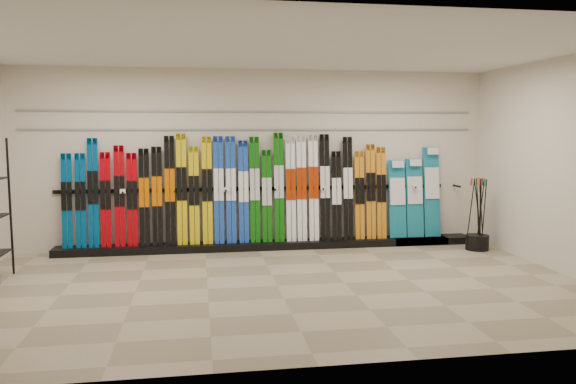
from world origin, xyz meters
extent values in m
plane|color=gray|center=(0.00, 0.00, 0.00)|extent=(8.00, 8.00, 0.00)
plane|color=beige|center=(0.00, 2.50, 1.50)|extent=(8.00, 0.00, 8.00)
plane|color=beige|center=(4.00, 0.00, 1.50)|extent=(0.00, 5.00, 5.00)
plane|color=silver|center=(0.00, 0.00, 3.00)|extent=(8.00, 8.00, 0.00)
cube|color=black|center=(0.22, 2.28, 0.06)|extent=(8.00, 0.40, 0.12)
cube|color=navy|center=(-3.05, 2.30, 0.87)|extent=(0.17, 0.17, 1.51)
cube|color=navy|center=(-2.84, 2.30, 0.87)|extent=(0.17, 0.17, 1.51)
cube|color=navy|center=(-2.65, 2.32, 0.99)|extent=(0.17, 0.19, 1.75)
cube|color=#AD0009|center=(-2.46, 2.31, 0.88)|extent=(0.17, 0.17, 1.52)
cube|color=#AD0009|center=(-2.24, 2.31, 0.93)|extent=(0.17, 0.18, 1.63)
cube|color=#AD0009|center=(-2.04, 2.30, 0.87)|extent=(0.17, 0.17, 1.51)
cube|color=black|center=(-1.85, 2.31, 0.91)|extent=(0.17, 0.17, 1.58)
cube|color=black|center=(-1.65, 2.31, 0.92)|extent=(0.17, 0.18, 1.61)
cube|color=black|center=(-1.44, 2.32, 1.01)|extent=(0.17, 0.19, 1.78)
cube|color=#DBBD0E|center=(-1.25, 2.32, 1.03)|extent=(0.17, 0.20, 1.81)
cube|color=#DBBD0E|center=(-1.06, 2.31, 0.92)|extent=(0.17, 0.18, 1.61)
cube|color=#DBBD0E|center=(-0.84, 2.32, 1.00)|extent=(0.17, 0.19, 1.76)
cube|color=#1B48B9|center=(-0.65, 2.32, 1.01)|extent=(0.17, 0.19, 1.77)
cube|color=#1B48B9|center=(-0.45, 2.32, 1.00)|extent=(0.17, 0.19, 1.77)
cube|color=#1B48B9|center=(-0.24, 2.31, 0.97)|extent=(0.17, 0.18, 1.70)
cube|color=#0F630C|center=(-0.05, 2.32, 1.00)|extent=(0.17, 0.19, 1.76)
cube|color=#0F630C|center=(0.15, 2.31, 0.89)|extent=(0.17, 0.17, 1.54)
cube|color=#0F630C|center=(0.35, 2.32, 1.03)|extent=(0.17, 0.20, 1.83)
cube|color=white|center=(0.56, 2.32, 0.99)|extent=(0.17, 0.19, 1.75)
cube|color=white|center=(0.74, 2.32, 1.01)|extent=(0.17, 0.19, 1.77)
cube|color=white|center=(0.95, 2.32, 1.02)|extent=(0.17, 0.19, 1.79)
cube|color=black|center=(1.15, 2.32, 1.02)|extent=(0.17, 0.20, 1.80)
cube|color=black|center=(1.35, 2.31, 0.88)|extent=(0.17, 0.17, 1.51)
cube|color=black|center=(1.55, 2.32, 1.00)|extent=(0.17, 0.19, 1.76)
cube|color=orange|center=(1.76, 2.31, 0.87)|extent=(0.17, 0.17, 1.51)
cube|color=orange|center=(1.96, 2.31, 0.93)|extent=(0.17, 0.18, 1.63)
cube|color=orange|center=(2.15, 2.31, 0.91)|extent=(0.17, 0.17, 1.58)
cube|color=#14728C|center=(2.45, 2.34, 0.79)|extent=(0.30, 0.21, 1.35)
cube|color=#14728C|center=(2.77, 2.35, 0.80)|extent=(0.30, 0.21, 1.37)
cube|color=#14728C|center=(3.09, 2.36, 0.90)|extent=(0.29, 0.24, 1.57)
cylinder|color=black|center=(3.60, 1.63, 0.12)|extent=(0.38, 0.38, 0.25)
cylinder|color=black|center=(3.61, 1.59, 0.61)|extent=(0.06, 0.03, 1.18)
cylinder|color=black|center=(3.59, 1.61, 0.61)|extent=(0.14, 0.12, 1.17)
cylinder|color=black|center=(3.66, 1.65, 0.61)|extent=(0.09, 0.11, 1.18)
cylinder|color=black|center=(3.64, 1.53, 0.61)|extent=(0.04, 0.15, 1.17)
cylinder|color=black|center=(3.64, 1.73, 0.61)|extent=(0.15, 0.10, 1.17)
cylinder|color=black|center=(3.61, 1.65, 0.61)|extent=(0.09, 0.11, 1.18)
cylinder|color=black|center=(3.63, 1.61, 0.61)|extent=(0.05, 0.05, 1.18)
cylinder|color=black|center=(3.64, 1.65, 0.61)|extent=(0.06, 0.13, 1.18)
cylinder|color=black|center=(3.47, 1.66, 0.61)|extent=(0.10, 0.08, 1.18)
cube|color=gray|center=(0.00, 2.48, 2.00)|extent=(7.60, 0.02, 0.03)
cube|color=gray|center=(0.00, 2.48, 2.30)|extent=(7.60, 0.02, 0.03)
camera|label=1|loc=(-0.98, -6.96, 2.00)|focal=35.00mm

